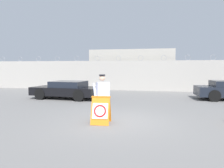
{
  "coord_description": "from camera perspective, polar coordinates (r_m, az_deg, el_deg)",
  "views": [
    {
      "loc": [
        1.43,
        -8.05,
        2.04
      ],
      "look_at": [
        -0.66,
        2.02,
        1.25
      ],
      "focal_mm": 35.0,
      "sensor_mm": 36.0,
      "label": 1
    }
  ],
  "objects": [
    {
      "name": "barricade_sign",
      "position": [
        7.95,
        -2.94,
        -6.82
      ],
      "size": [
        0.71,
        0.73,
        1.0
      ],
      "rotation": [
        0.0,
        0.0,
        0.07
      ],
      "color": "orange",
      "rests_on": "ground_plane"
    },
    {
      "name": "perimeter_wall",
      "position": [
        19.27,
        7.46,
        2.2
      ],
      "size": [
        36.0,
        0.3,
        3.08
      ],
      "color": "#ADA8A0",
      "rests_on": "ground_plane"
    },
    {
      "name": "ground_plane",
      "position": [
        8.43,
        1.61,
        -9.63
      ],
      "size": [
        90.0,
        90.0,
        0.0
      ],
      "primitive_type": "plane",
      "color": "gray"
    },
    {
      "name": "security_guard",
      "position": [
        8.38,
        -2.58,
        -2.84
      ],
      "size": [
        0.68,
        0.43,
        1.77
      ],
      "rotation": [
        0.0,
        0.0,
        -2.58
      ],
      "color": "#514C42",
      "rests_on": "ground_plane"
    },
    {
      "name": "building_block",
      "position": [
        24.28,
        5.79,
        4.0
      ],
      "size": [
        8.26,
        6.65,
        3.78
      ],
      "color": "#B2ADA3",
      "rests_on": "ground_plane"
    },
    {
      "name": "parked_car_front_coupe",
      "position": [
        14.54,
        -11.82,
        -1.41
      ],
      "size": [
        4.42,
        2.24,
        1.15
      ],
      "rotation": [
        0.0,
        0.0,
        3.06
      ],
      "color": "black",
      "rests_on": "ground_plane"
    }
  ]
}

